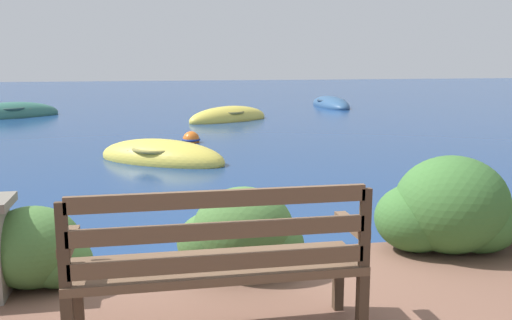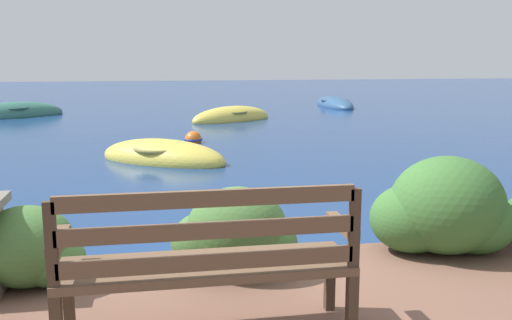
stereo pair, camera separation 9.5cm
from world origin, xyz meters
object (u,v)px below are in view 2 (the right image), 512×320
at_px(rowboat_far, 14,115).
at_px(mooring_buoy, 193,140).
at_px(park_bench, 208,260).
at_px(rowboat_nearest, 163,158).
at_px(rowboat_outer, 335,105).
at_px(rowboat_mid, 232,118).

relative_size(rowboat_far, mooring_buoy, 7.83).
bearing_deg(rowboat_far, park_bench, -106.56).
height_order(rowboat_nearest, rowboat_outer, rowboat_nearest).
relative_size(rowboat_nearest, rowboat_outer, 0.80).
xyz_separation_m(rowboat_nearest, mooring_buoy, (0.69, 2.15, 0.00)).
bearing_deg(mooring_buoy, rowboat_mid, 71.18).
distance_m(rowboat_mid, rowboat_far, 6.83).
bearing_deg(rowboat_far, rowboat_mid, -51.69).
relative_size(park_bench, mooring_buoy, 4.21).
relative_size(rowboat_outer, mooring_buoy, 8.16).
distance_m(park_bench, rowboat_mid, 13.44).
bearing_deg(rowboat_outer, mooring_buoy, -34.35).
relative_size(rowboat_mid, rowboat_far, 0.89).
height_order(rowboat_nearest, rowboat_mid, rowboat_mid).
distance_m(rowboat_far, rowboat_outer, 11.06).
bearing_deg(rowboat_far, mooring_buoy, -83.96).
height_order(rowboat_nearest, rowboat_far, rowboat_far).
bearing_deg(park_bench, mooring_buoy, 84.74).
relative_size(park_bench, rowboat_outer, 0.52).
height_order(rowboat_far, mooring_buoy, rowboat_far).
relative_size(rowboat_mid, mooring_buoy, 7.00).
height_order(rowboat_outer, mooring_buoy, rowboat_outer).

